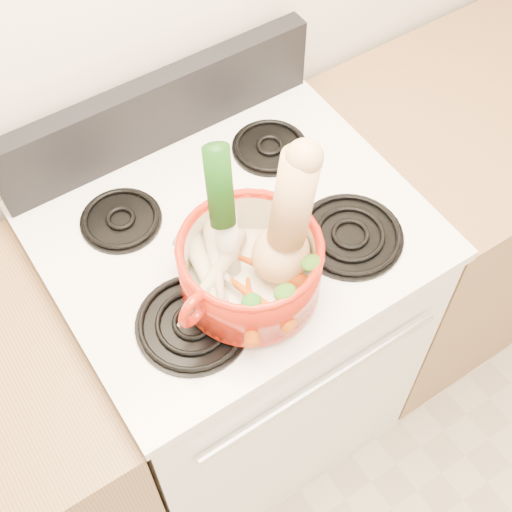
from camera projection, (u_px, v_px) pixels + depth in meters
stove_body at (237, 336)px, 1.91m from camera, size 0.76×0.65×0.92m
cooktop at (232, 230)px, 1.52m from camera, size 0.78×0.67×0.03m
control_backsplash at (159, 111)px, 1.57m from camera, size 0.76×0.05×0.18m
oven_handle at (321, 384)px, 1.48m from camera, size 0.60×0.02×0.02m
burner_front_left at (193, 323)px, 1.36m from camera, size 0.22×0.22×0.02m
burner_front_right at (350, 235)px, 1.48m from camera, size 0.22×0.22×0.02m
burner_back_left at (121, 219)px, 1.50m from camera, size 0.17×0.17×0.02m
burner_back_right at (270, 146)px, 1.62m from camera, size 0.17×0.17×0.02m
dutch_oven at (250, 267)px, 1.34m from camera, size 0.34×0.34×0.13m
pot_handle_left at (194, 309)px, 1.24m from camera, size 0.08×0.04×0.08m
pot_handle_right at (300, 203)px, 1.37m from camera, size 0.08×0.04×0.08m
squash at (287, 220)px, 1.27m from camera, size 0.20×0.17×0.32m
leek at (226, 214)px, 1.27m from camera, size 0.08×0.12×0.32m
ginger at (227, 246)px, 1.40m from camera, size 0.09×0.08×0.04m
parsnip_0 at (213, 275)px, 1.35m from camera, size 0.08×0.22×0.06m
parsnip_1 at (208, 279)px, 1.34m from camera, size 0.09×0.23×0.07m
parsnip_2 at (212, 264)px, 1.35m from camera, size 0.08×0.18×0.05m
parsnip_3 at (203, 290)px, 1.32m from camera, size 0.16×0.10×0.05m
parsnip_4 at (216, 265)px, 1.34m from camera, size 0.12×0.20×0.06m
carrot_0 at (258, 302)px, 1.32m from camera, size 0.07×0.17×0.05m
carrot_1 at (250, 311)px, 1.31m from camera, size 0.09×0.14×0.04m
carrot_2 at (274, 272)px, 1.35m from camera, size 0.12×0.16×0.05m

